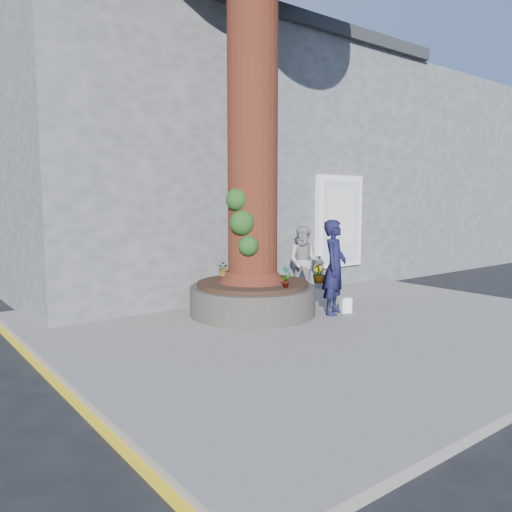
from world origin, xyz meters
TOP-DOWN VIEW (x-y plane):
  - ground at (0.00, 0.00)m, footprint 120.00×120.00m
  - pavement at (1.50, 1.00)m, footprint 9.00×8.00m
  - yellow_line at (-3.05, 1.00)m, footprint 0.10×30.00m
  - stone_shop at (2.50, 7.20)m, footprint 10.30×8.30m
  - neighbour_shop at (10.50, 7.20)m, footprint 6.00×8.00m
  - planter at (0.80, 2.00)m, footprint 2.30×2.30m
  - man at (1.99, 1.08)m, footprint 0.75×0.66m
  - woman at (2.66, 2.60)m, footprint 0.94×0.95m
  - shopping_bag at (2.22, 1.00)m, footprint 0.23×0.18m
  - plant_a at (0.86, 1.15)m, footprint 0.21×0.16m
  - plant_b at (1.65, 1.15)m, footprint 0.23×0.24m
  - plant_c at (1.65, 1.15)m, footprint 0.24×0.24m
  - plant_d at (0.74, 2.85)m, footprint 0.27×0.29m

SIDE VIEW (x-z plane):
  - ground at x=0.00m, z-range 0.00..0.00m
  - yellow_line at x=-3.05m, z-range 0.00..0.01m
  - pavement at x=1.50m, z-range 0.00..0.12m
  - shopping_bag at x=2.22m, z-range 0.12..0.40m
  - planter at x=0.80m, z-range 0.11..0.71m
  - plant_d at x=0.74m, z-range 0.72..1.02m
  - woman at x=2.66m, z-range 0.12..1.66m
  - plant_b at x=1.65m, z-range 0.72..1.07m
  - plant_c at x=1.65m, z-range 0.72..1.09m
  - plant_a at x=0.86m, z-range 0.72..1.10m
  - man at x=1.99m, z-range 0.12..1.86m
  - neighbour_shop at x=10.50m, z-range 0.00..6.00m
  - stone_shop at x=2.50m, z-range 0.01..6.31m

